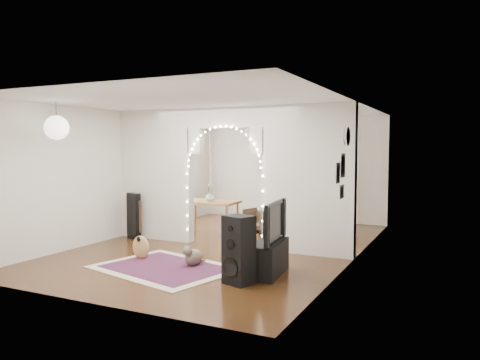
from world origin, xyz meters
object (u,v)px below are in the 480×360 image
at_px(floor_speaker, 239,250).
at_px(bookcase, 299,192).
at_px(acoustic_guitar, 141,238).
at_px(dining_chair_right, 259,220).
at_px(dining_chair_left, 290,214).
at_px(media_console, 268,258).
at_px(dining_table, 210,204).

xyz_separation_m(floor_speaker, bookcase, (-1.04, 5.71, 0.29)).
height_order(acoustic_guitar, dining_chair_right, acoustic_guitar).
relative_size(dining_chair_left, dining_chair_right, 1.08).
relative_size(media_console, dining_table, 0.79).
xyz_separation_m(bookcase, dining_table, (-1.13, -2.68, -0.09)).
bearing_deg(floor_speaker, bookcase, 118.53).
bearing_deg(dining_table, acoustic_guitar, -94.73).
bearing_deg(bookcase, media_console, -78.80).
relative_size(media_console, dining_chair_left, 1.62).
relative_size(floor_speaker, bookcase, 0.63).
bearing_deg(dining_chair_right, media_console, -47.95).
bearing_deg(dining_table, dining_chair_left, 54.76).
bearing_deg(media_console, dining_table, 128.19).
xyz_separation_m(floor_speaker, dining_chair_right, (-1.41, 3.98, -0.22)).
bearing_deg(bookcase, dining_table, -115.24).
bearing_deg(dining_chair_right, dining_chair_left, 85.34).
bearing_deg(floor_speaker, dining_chair_right, 127.68).
bearing_deg(floor_speaker, dining_chair_left, 119.73).
height_order(dining_table, dining_chair_right, dining_table).
bearing_deg(bookcase, acoustic_guitar, -104.72).
distance_m(bookcase, dining_chair_right, 1.83).
height_order(bookcase, dining_table, bookcase).
bearing_deg(acoustic_guitar, dining_chair_right, 97.16).
height_order(floor_speaker, bookcase, bookcase).
relative_size(floor_speaker, dining_chair_left, 1.57).
bearing_deg(acoustic_guitar, media_console, 21.02).
bearing_deg(floor_speaker, media_console, 91.40).
distance_m(acoustic_guitar, floor_speaker, 2.23).
height_order(dining_chair_left, dining_chair_right, dining_chair_left).
bearing_deg(dining_chair_left, media_console, -98.73).
xyz_separation_m(dining_table, dining_chair_left, (1.15, 1.97, -0.40)).
relative_size(media_console, bookcase, 0.65).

